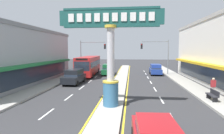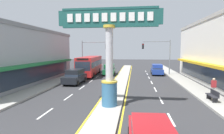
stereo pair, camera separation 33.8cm
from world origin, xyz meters
name	(u,v)px [view 1 (the left image)]	position (x,y,z in m)	size (l,w,h in m)	color
median_strip	(120,81)	(0.00, 18.00, 0.07)	(1.88, 52.00, 0.14)	#A39E93
sidewalk_left	(54,82)	(-8.76, 16.00, 0.09)	(2.43, 60.00, 0.18)	#9E9B93
sidewalk_right	(190,85)	(8.76, 16.00, 0.09)	(2.43, 60.00, 0.18)	#9E9B93
lane_markings	(119,83)	(0.00, 16.65, 0.00)	(8.62, 52.00, 0.01)	silver
district_sign	(111,54)	(0.00, 6.70, 4.10)	(7.73, 1.24, 7.37)	#33668C
storefront_left	(3,56)	(-15.06, 14.83, 3.66)	(10.48, 22.80, 7.32)	#999EA3
traffic_light_left_side	(90,51)	(-6.18, 26.21, 4.25)	(4.86, 0.46, 6.20)	slate
traffic_light_right_side	(158,51)	(6.18, 25.34, 4.25)	(4.86, 0.46, 6.20)	slate
bus_near_right_lane	(89,65)	(-5.89, 24.16, 1.87)	(3.05, 11.31, 3.26)	#B21E1E
suv_far_right_lane	(108,69)	(-2.60, 24.81, 0.98)	(2.14, 4.69, 1.90)	#14562D
suv_near_left_lane	(74,76)	(-5.89, 15.92, 0.98)	(2.07, 4.65, 1.90)	black
suv_mid_left_lane	(155,69)	(5.89, 25.98, 0.98)	(2.06, 4.65, 1.90)	navy
street_bench	(213,95)	(8.41, 8.93, 0.65)	(0.48, 1.60, 0.88)	#232328
pedestrian_near_kerb	(213,86)	(9.08, 10.49, 1.13)	(0.42, 0.25, 1.69)	#B7B2AD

